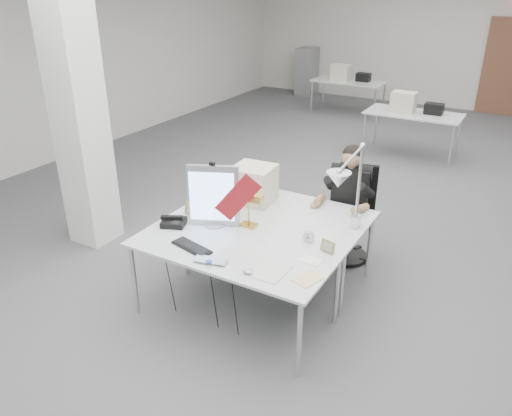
{
  "coord_description": "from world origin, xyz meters",
  "views": [
    {
      "loc": [
        2.07,
        -5.69,
        2.91
      ],
      "look_at": [
        -0.06,
        -2.0,
        0.92
      ],
      "focal_mm": 35.0,
      "sensor_mm": 36.0,
      "label": 1
    }
  ],
  "objects": [
    {
      "name": "bankers_lamp",
      "position": [
        -0.09,
        -2.08,
        0.91
      ],
      "size": [
        0.27,
        0.12,
        0.3
      ],
      "primitive_type": null,
      "rotation": [
        0.0,
        0.0,
        0.06
      ],
      "color": "#D18C41",
      "rests_on": "desk_main"
    },
    {
      "name": "desk_phone",
      "position": [
        -0.71,
        -2.42,
        0.78
      ],
      "size": [
        0.28,
        0.27,
        0.05
      ],
      "primitive_type": "cube",
      "rotation": [
        0.0,
        0.0,
        0.4
      ],
      "color": "black",
      "rests_on": "desk_main"
    },
    {
      "name": "keyboard",
      "position": [
        -0.3,
        -2.7,
        0.76
      ],
      "size": [
        0.42,
        0.22,
        0.02
      ],
      "primitive_type": "cube",
      "rotation": [
        0.0,
        0.0,
        -0.22
      ],
      "color": "black",
      "rests_on": "desk_main"
    },
    {
      "name": "mouse",
      "position": [
        0.33,
        -2.8,
        0.77
      ],
      "size": [
        0.09,
        0.06,
        0.04
      ],
      "primitive_type": "ellipsoid",
      "rotation": [
        0.0,
        0.0,
        0.09
      ],
      "color": "#A6A6AA",
      "rests_on": "desk_main"
    },
    {
      "name": "bg_desk_a",
      "position": [
        0.2,
        3.0,
        0.74
      ],
      "size": [
        1.6,
        0.8,
        0.02
      ],
      "primitive_type": "cube",
      "color": "silver",
      "rests_on": "room_shell"
    },
    {
      "name": "architect_lamp",
      "position": [
        0.79,
        -1.85,
        1.17
      ],
      "size": [
        0.41,
        0.69,
        0.84
      ],
      "primitive_type": null,
      "rotation": [
        0.0,
        0.0,
        -0.3
      ],
      "color": "silver",
      "rests_on": "desk_second"
    },
    {
      "name": "picture_frame_left",
      "position": [
        -0.7,
        -2.16,
        0.82
      ],
      "size": [
        0.16,
        0.06,
        0.12
      ],
      "primitive_type": "cube",
      "rotation": [
        -0.21,
        0.0,
        -0.13
      ],
      "color": "olive",
      "rests_on": "desk_main"
    },
    {
      "name": "beige_monitor",
      "position": [
        -0.34,
        -1.56,
        0.95
      ],
      "size": [
        0.43,
        0.41,
        0.38
      ],
      "primitive_type": "cube",
      "rotation": [
        0.0,
        0.0,
        0.07
      ],
      "color": "beige",
      "rests_on": "desk_second"
    },
    {
      "name": "picture_frame_right",
      "position": [
        0.75,
        -2.17,
        0.81
      ],
      "size": [
        0.14,
        0.07,
        0.11
      ],
      "primitive_type": "cube",
      "rotation": [
        -0.21,
        0.0,
        -0.27
      ],
      "color": "olive",
      "rests_on": "desk_main"
    },
    {
      "name": "desk_main",
      "position": [
        0.0,
        -2.5,
        0.74
      ],
      "size": [
        1.8,
        0.9,
        0.02
      ],
      "primitive_type": "cube",
      "color": "silver",
      "rests_on": "room_shell"
    },
    {
      "name": "seated_person",
      "position": [
        0.51,
        -1.0,
        0.9
      ],
      "size": [
        0.56,
        0.64,
        0.83
      ],
      "primitive_type": null,
      "rotation": [
        0.0,
        0.0,
        0.23
      ],
      "color": "black",
      "rests_on": "office_chair"
    },
    {
      "name": "paper_stack_b",
      "position": [
        0.78,
        -2.64,
        0.76
      ],
      "size": [
        0.22,
        0.26,
        0.01
      ],
      "primitive_type": "cube",
      "rotation": [
        0.0,
        0.0,
        -0.3
      ],
      "color": "#E1CD86",
      "rests_on": "desk_main"
    },
    {
      "name": "pennant",
      "position": [
        -0.09,
        -2.26,
        1.11
      ],
      "size": [
        0.4,
        0.18,
        0.47
      ],
      "primitive_type": "cube",
      "rotation": [
        0.0,
        -0.87,
        0.4
      ],
      "color": "maroon",
      "rests_on": "monitor"
    },
    {
      "name": "office_chair",
      "position": [
        0.51,
        -0.95,
        0.57
      ],
      "size": [
        0.67,
        0.67,
        1.13
      ],
      "primitive_type": null,
      "rotation": [
        0.0,
        0.0,
        0.23
      ],
      "color": "black",
      "rests_on": "room_shell"
    },
    {
      "name": "paper_stack_a",
      "position": [
        0.48,
        -2.67,
        0.76
      ],
      "size": [
        0.23,
        0.33,
        0.01
      ],
      "primitive_type": "cube",
      "rotation": [
        0.0,
        0.0,
        -0.01
      ],
      "color": "silver",
      "rests_on": "desk_main"
    },
    {
      "name": "desk_second",
      "position": [
        0.0,
        -1.6,
        0.74
      ],
      "size": [
        1.8,
        0.9,
        0.02
      ],
      "primitive_type": "cube",
      "color": "silver",
      "rests_on": "room_shell"
    },
    {
      "name": "room_shell",
      "position": [
        0.04,
        0.13,
        1.69
      ],
      "size": [
        10.04,
        14.04,
        3.24
      ],
      "color": "#4E4E51",
      "rests_on": "ground"
    },
    {
      "name": "desk_clock",
      "position": [
        0.53,
        -2.09,
        0.81
      ],
      "size": [
        0.1,
        0.07,
        0.1
      ],
      "primitive_type": "cylinder",
      "rotation": [
        1.57,
        0.0,
        0.42
      ],
      "color": "silver",
      "rests_on": "desk_main"
    },
    {
      "name": "laptop",
      "position": [
        -0.02,
        -2.84,
        0.77
      ],
      "size": [
        0.32,
        0.25,
        0.02
      ],
      "primitive_type": "imported",
      "rotation": [
        0.0,
        0.0,
        0.26
      ],
      "color": "#B1B1B6",
      "rests_on": "desk_main"
    },
    {
      "name": "monitor",
      "position": [
        -0.38,
        -2.22,
        1.05
      ],
      "size": [
        0.46,
        0.24,
        0.6
      ],
      "primitive_type": "cube",
      "rotation": [
        0.0,
        0.0,
        0.42
      ],
      "color": "#A7A8AC",
      "rests_on": "desk_main"
    },
    {
      "name": "paper_stack_c",
      "position": [
        0.68,
        -2.37,
        0.76
      ],
      "size": [
        0.19,
        0.14,
        0.01
      ],
      "primitive_type": "cube",
      "rotation": [
        0.0,
        0.0,
        -0.05
      ],
      "color": "white",
      "rests_on": "desk_main"
    },
    {
      "name": "bg_desk_b",
      "position": [
        -1.8,
        5.2,
        0.74
      ],
      "size": [
        1.6,
        0.8,
        0.02
      ],
      "primitive_type": "cube",
      "color": "silver",
      "rests_on": "room_shell"
    },
    {
      "name": "filing_cabinet",
      "position": [
        -3.5,
        6.65,
        0.6
      ],
      "size": [
        0.45,
        0.55,
        1.2
      ],
      "primitive_type": "cube",
      "color": "gray",
      "rests_on": "room_shell"
    }
  ]
}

